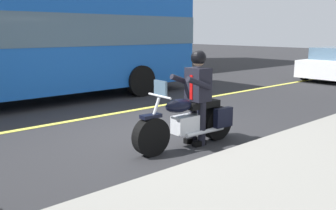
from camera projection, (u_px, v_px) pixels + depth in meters
The scene contains 5 objects.
ground_plane at pixel (148, 134), 7.39m from camera, with size 80.00×80.00×0.00m, color #28282B.
lane_center_stripe at pixel (98, 116), 8.86m from camera, with size 60.00×0.16×0.01m, color #E5DB4C.
motorcycle_main at pixel (189, 122), 6.51m from camera, with size 2.22×0.67×1.26m.
rider_main at pixel (197, 89), 6.51m from camera, with size 0.64×0.57×1.74m.
bus_near at pixel (23, 38), 10.14m from camera, with size 11.05×2.70×3.30m.
Camera 1 is at (4.37, 5.64, 2.05)m, focal length 38.45 mm.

